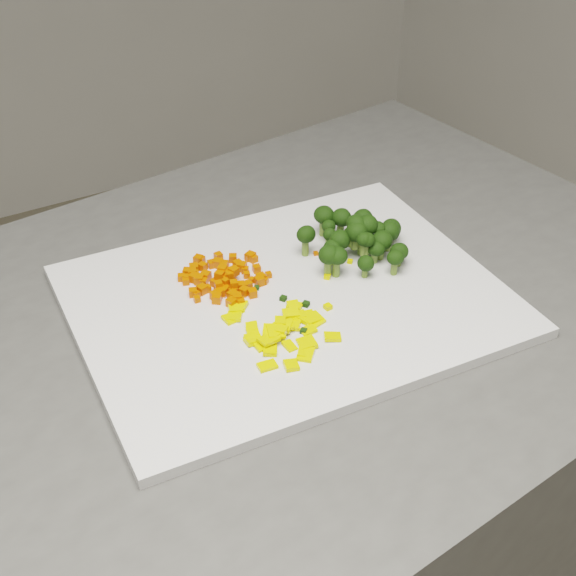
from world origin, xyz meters
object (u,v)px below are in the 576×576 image
cutting_board (288,300)px  pepper_pile (279,325)px  broccoli_pile (357,236)px  carrot_pile (225,271)px  counter_block (281,563)px

cutting_board → pepper_pile: pepper_pile is taller
broccoli_pile → carrot_pile: bearing=169.0°
pepper_pile → broccoli_pile: bearing=27.6°
counter_block → cutting_board: bearing=-66.3°
cutting_board → carrot_pile: 0.07m
broccoli_pile → counter_block: bearing=-171.1°
pepper_pile → broccoli_pile: 0.16m
pepper_pile → carrot_pile: bearing=94.5°
counter_block → carrot_pile: bearing=131.4°
counter_block → cutting_board: 0.46m
carrot_pile → broccoli_pile: bearing=-11.0°
counter_block → broccoli_pile: size_ratio=8.05×
carrot_pile → counter_block: bearing=-48.6°
carrot_pile → broccoli_pile: size_ratio=0.83×
carrot_pile → pepper_pile: size_ratio=0.86×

